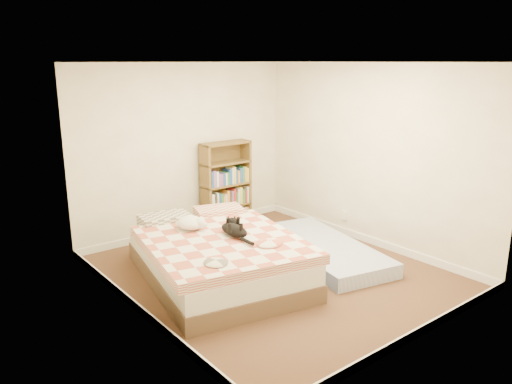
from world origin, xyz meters
TOP-DOWN VIEW (x-y plane):
  - room at (0.00, 0.00)m, footprint 3.51×4.01m
  - bed at (-0.62, 0.31)m, footprint 2.01×2.54m
  - bookshelf at (0.59, 1.84)m, footprint 0.81×0.28m
  - floor_mattress at (0.86, -0.00)m, footprint 1.36×2.23m
  - black_cat at (-0.48, 0.16)m, footprint 0.38×0.73m
  - white_dog at (-0.74, 0.64)m, footprint 0.38×0.41m

SIDE VIEW (x-z plane):
  - floor_mattress at x=0.86m, z-range 0.00..0.19m
  - bed at x=-0.62m, z-range -0.03..0.58m
  - bookshelf at x=0.59m, z-range -0.16..1.18m
  - black_cat at x=-0.48m, z-range 0.53..0.70m
  - white_dog at x=-0.74m, z-range 0.54..0.71m
  - room at x=0.00m, z-range -0.06..2.45m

